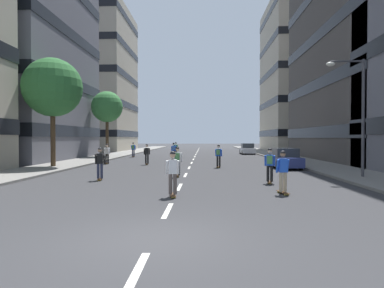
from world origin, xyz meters
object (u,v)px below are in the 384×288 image
at_px(streetlamp_right, 356,105).
at_px(skater_10, 176,148).
at_px(skater_7, 218,154).
at_px(street_tree_near, 107,107).
at_px(skater_5, 107,152).
at_px(skater_2, 283,170).
at_px(parked_car_mid, 285,159).
at_px(skater_0, 173,171).
at_px(skater_6, 100,162).
at_px(skater_1, 270,163).
at_px(skater_8, 177,160).
at_px(skater_9, 133,149).
at_px(street_tree_mid, 53,88).
at_px(skater_4, 174,150).
at_px(skater_3, 147,153).
at_px(parked_car_near, 247,149).

distance_m(streetlamp_right, skater_10, 25.06).
distance_m(streetlamp_right, skater_7, 10.45).
distance_m(street_tree_near, skater_5, 11.76).
bearing_deg(skater_7, skater_2, -79.98).
distance_m(skater_7, skater_10, 15.76).
bearing_deg(skater_5, parked_car_mid, -13.26).
relative_size(streetlamp_right, skater_0, 3.65).
distance_m(skater_5, skater_6, 11.37).
height_order(skater_1, skater_10, same).
height_order(skater_8, skater_9, same).
distance_m(parked_car_mid, street_tree_near, 22.89).
bearing_deg(streetlamp_right, skater_5, 149.63).
xyz_separation_m(street_tree_mid, skater_10, (8.01, 15.74, -5.08)).
bearing_deg(street_tree_mid, skater_10, 63.03).
relative_size(street_tree_mid, skater_6, 4.61).
bearing_deg(skater_4, skater_9, 145.72).
distance_m(street_tree_mid, skater_3, 8.98).
bearing_deg(skater_6, parked_car_near, 68.24).
bearing_deg(skater_4, skater_1, -70.81).
distance_m(street_tree_near, skater_7, 19.07).
bearing_deg(skater_3, skater_8, -69.21).
bearing_deg(street_tree_near, skater_0, -68.52).
distance_m(skater_0, skater_8, 6.57).
bearing_deg(skater_4, street_tree_near, 158.42).
height_order(skater_2, skater_3, same).
bearing_deg(street_tree_near, skater_7, -46.87).
relative_size(skater_0, skater_3, 1.00).
bearing_deg(skater_1, parked_car_near, 84.74).
relative_size(skater_3, skater_6, 1.00).
distance_m(parked_car_mid, skater_9, 20.14).
relative_size(skater_0, skater_1, 1.00).
bearing_deg(street_tree_mid, skater_7, 3.01).
distance_m(streetlamp_right, skater_1, 6.35).
height_order(parked_car_mid, street_tree_near, street_tree_near).
bearing_deg(street_tree_near, skater_10, 11.48).
xyz_separation_m(street_tree_mid, skater_0, (10.28, -12.01, -5.11)).
relative_size(skater_4, skater_10, 1.00).
bearing_deg(skater_7, skater_10, 106.92).
bearing_deg(streetlamp_right, skater_3, 144.93).
bearing_deg(skater_8, parked_car_near, 74.53).
xyz_separation_m(skater_4, skater_8, (1.73, -16.32, 0.00)).
relative_size(streetlamp_right, skater_8, 3.65).
relative_size(street_tree_mid, skater_10, 4.61).
height_order(skater_4, skater_7, same).
xyz_separation_m(skater_2, skater_8, (-4.78, 5.80, 0.03)).
bearing_deg(parked_car_mid, street_tree_mid, -178.62).
relative_size(skater_3, skater_10, 1.00).
relative_size(parked_car_mid, street_tree_near, 0.57).
bearing_deg(street_tree_mid, skater_9, 77.99).
height_order(skater_1, skater_5, same).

